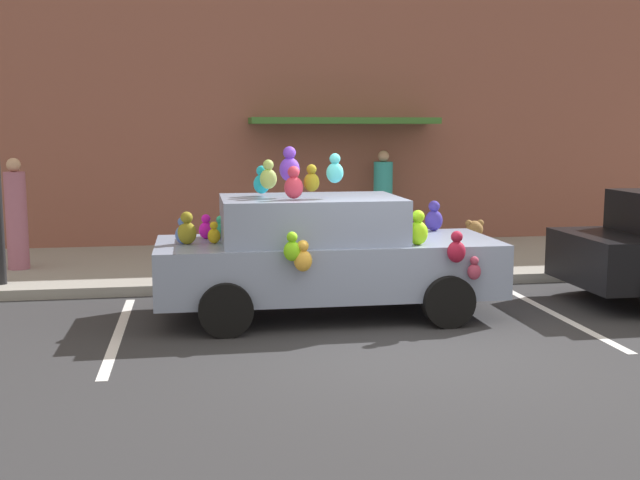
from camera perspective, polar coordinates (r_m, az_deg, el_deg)
name	(u,v)px	position (r m, az deg, el deg)	size (l,w,h in m)	color
ground_plane	(402,344)	(8.83, 6.09, -7.62)	(60.00, 60.00, 0.00)	#2D2D30
sidewalk	(327,262)	(13.58, 0.50, -1.64)	(24.00, 4.00, 0.15)	gray
storefront_building	(309,88)	(15.51, -0.84, 11.15)	(24.00, 1.25, 6.40)	brown
parking_stripe_front	(556,315)	(10.56, 17.02, -5.28)	(0.12, 3.60, 0.01)	silver
parking_stripe_rear	(119,333)	(9.53, -14.63, -6.63)	(0.12, 3.60, 0.01)	silver
plush_covered_car	(323,254)	(9.92, 0.24, -1.03)	(4.34, 1.98, 2.18)	#8290AD
teddy_bear_on_sidewalk	(474,244)	(13.01, 11.30, -0.33)	(0.40, 0.33, 0.77)	#9E723D
pedestrian_near_shopfront	(17,217)	(13.33, -21.49, 1.56)	(0.33, 0.33, 1.79)	#A96279
pedestrian_walking_past	(383,201)	(15.18, 4.66, 2.89)	(0.37, 0.37, 1.83)	teal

